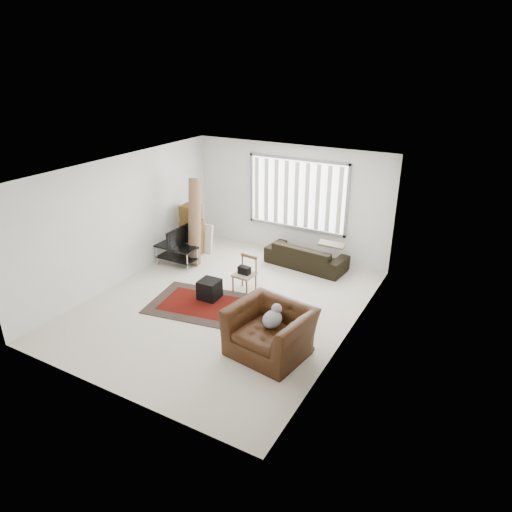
{
  "coord_description": "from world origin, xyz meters",
  "views": [
    {
      "loc": [
        4.42,
        -6.63,
        4.52
      ],
      "look_at": [
        0.56,
        0.31,
        1.05
      ],
      "focal_mm": 32.0,
      "sensor_mm": 36.0,
      "label": 1
    }
  ],
  "objects_px": {
    "moving_boxes": "(192,231)",
    "side_chair": "(245,272)",
    "armchair": "(270,328)",
    "sofa": "(306,252)",
    "tv_stand": "(177,252)"
  },
  "relations": [
    {
      "from": "moving_boxes",
      "to": "side_chair",
      "type": "bearing_deg",
      "value": -27.06
    },
    {
      "from": "moving_boxes",
      "to": "armchair",
      "type": "height_order",
      "value": "moving_boxes"
    },
    {
      "from": "sofa",
      "to": "side_chair",
      "type": "relative_size",
      "value": 2.5
    },
    {
      "from": "sofa",
      "to": "armchair",
      "type": "height_order",
      "value": "armchair"
    },
    {
      "from": "sofa",
      "to": "side_chair",
      "type": "xyz_separation_m",
      "value": [
        -0.63,
        -1.75,
        0.06
      ]
    },
    {
      "from": "moving_boxes",
      "to": "sofa",
      "type": "xyz_separation_m",
      "value": [
        2.79,
        0.65,
        -0.21
      ]
    },
    {
      "from": "tv_stand",
      "to": "moving_boxes",
      "type": "bearing_deg",
      "value": 99.23
    },
    {
      "from": "tv_stand",
      "to": "armchair",
      "type": "height_order",
      "value": "armchair"
    },
    {
      "from": "tv_stand",
      "to": "armchair",
      "type": "xyz_separation_m",
      "value": [
        3.5,
        -2.0,
        0.11
      ]
    },
    {
      "from": "moving_boxes",
      "to": "side_chair",
      "type": "relative_size",
      "value": 1.64
    },
    {
      "from": "sofa",
      "to": "armchair",
      "type": "distance_m",
      "value": 3.54
    },
    {
      "from": "sofa",
      "to": "side_chair",
      "type": "bearing_deg",
      "value": 75.57
    },
    {
      "from": "tv_stand",
      "to": "moving_boxes",
      "type": "relative_size",
      "value": 0.8
    },
    {
      "from": "armchair",
      "to": "side_chair",
      "type": "bearing_deg",
      "value": 139.73
    },
    {
      "from": "armchair",
      "to": "moving_boxes",
      "type": "bearing_deg",
      "value": 151.15
    }
  ]
}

